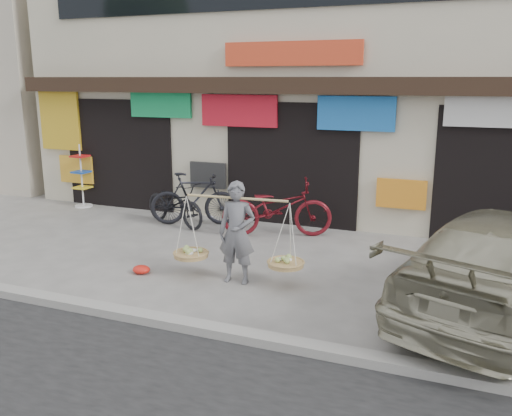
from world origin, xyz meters
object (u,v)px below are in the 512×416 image
at_px(bike_0, 175,203).
at_px(bike_1, 194,199).
at_px(street_vendor, 237,237).
at_px(display_rack, 82,182).
at_px(bike_2, 277,208).

bearing_deg(bike_0, bike_1, -43.25).
distance_m(street_vendor, display_rack, 6.67).
xyz_separation_m(bike_0, display_rack, (-3.08, 0.68, 0.15)).
distance_m(street_vendor, bike_1, 3.66).
distance_m(bike_0, display_rack, 3.15).
bearing_deg(display_rack, street_vendor, -30.18).
bearing_deg(bike_1, street_vendor, -161.70).
distance_m(bike_1, display_rack, 3.51).
xyz_separation_m(bike_0, bike_1, (0.40, 0.18, 0.10)).
bearing_deg(street_vendor, display_rack, 144.82).
bearing_deg(bike_2, street_vendor, 165.02).
distance_m(bike_2, display_rack, 5.51).
relative_size(bike_1, display_rack, 1.23).
height_order(bike_0, bike_1, bike_1).
height_order(bike_1, bike_2, bike_2).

